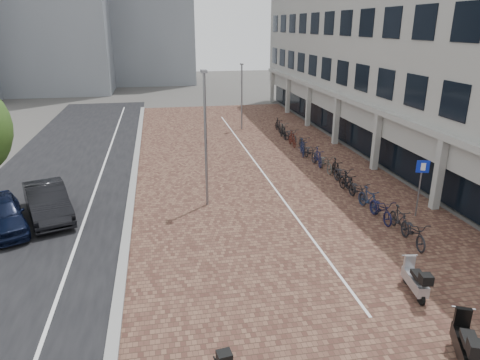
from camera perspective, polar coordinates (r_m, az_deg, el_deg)
name	(u,v)px	position (r m, az deg, el deg)	size (l,w,h in m)	color
ground	(272,272)	(15.55, 4.16, -11.86)	(140.00, 140.00, 0.00)	#474442
plaza_brick	(254,166)	(26.67, 1.85, 1.89)	(14.50, 42.00, 0.04)	brown
street_asphalt	(64,177)	(26.66, -21.92, 0.42)	(8.00, 50.00, 0.03)	black
curb	(135,171)	(26.12, -13.55, 1.09)	(0.35, 42.00, 0.14)	gray
lane_line	(101,174)	(26.32, -17.66, 0.73)	(0.12, 44.00, 0.00)	white
parking_line	(257,165)	(26.70, 2.27, 1.96)	(0.10, 30.00, 0.00)	white
office_building	(402,19)	(33.19, 20.34, 19.02)	(8.40, 40.00, 15.00)	#9B9B96
car_navy	(0,214)	(20.59, -28.71, -3.93)	(1.73, 4.30, 1.46)	black
car_dark	(47,201)	(21.10, -23.78, -2.56)	(1.59, 4.56, 1.50)	black
scooter_front	(415,279)	(15.15, 21.84, -11.85)	(0.50, 1.60, 1.10)	#A2A2A7
scooter_mid	(466,344)	(12.87, 27.33, -18.40)	(0.57, 1.83, 1.26)	black
parking_sign	(421,179)	(20.56, 22.47, 0.13)	(0.54, 0.19, 2.62)	slate
lamp_near	(206,142)	(19.94, -4.48, 5.00)	(0.12, 0.12, 6.21)	gray
lamp_far	(242,97)	(35.71, 0.22, 10.68)	(0.12, 0.12, 5.19)	slate
bike_row	(322,161)	(26.35, 10.63, 2.50)	(1.29, 21.44, 1.05)	black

